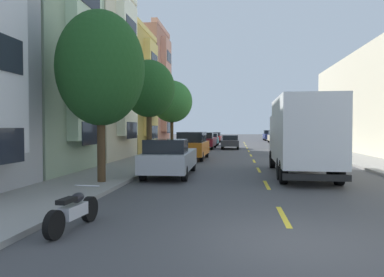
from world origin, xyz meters
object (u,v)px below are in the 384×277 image
at_px(parked_pickup_navy, 270,136).
at_px(parked_pickup_burgundy, 205,141).
at_px(parked_wagon_red, 215,137).
at_px(moving_charcoal_sedan, 230,142).
at_px(parked_wagon_forest, 287,140).
at_px(parked_suv_orange, 192,145).
at_px(parked_wagon_teal, 211,139).
at_px(parked_pickup_champagne, 276,137).
at_px(street_tree_third, 172,102).
at_px(delivery_box_truck, 302,133).
at_px(parked_motorcycle, 74,211).
at_px(street_tree_nearest, 101,69).
at_px(parked_suv_sky, 307,143).
at_px(parked_pickup_silver, 170,158).
at_px(street_tree_second, 149,89).

height_order(parked_pickup_navy, parked_pickup_burgundy, same).
relative_size(parked_wagon_red, moving_charcoal_sedan, 1.05).
xyz_separation_m(parked_pickup_navy, parked_wagon_forest, (-0.09, -21.68, -0.02)).
bearing_deg(parked_suv_orange, parked_wagon_teal, 90.06).
distance_m(parked_pickup_champagne, parked_wagon_red, 9.05).
bearing_deg(parked_wagon_red, street_tree_third, -94.55).
distance_m(delivery_box_truck, parked_suv_orange, 10.17).
relative_size(parked_wagon_forest, parked_pickup_burgundy, 0.89).
bearing_deg(parked_motorcycle, street_tree_nearest, 105.55).
xyz_separation_m(parked_suv_sky, parked_pickup_silver, (-8.61, -12.90, -0.16)).
xyz_separation_m(parked_wagon_teal, parked_pickup_silver, (0.03, -28.07, 0.02)).
xyz_separation_m(parked_suv_sky, parked_motorcycle, (-9.10, -21.84, -0.58)).
bearing_deg(street_tree_nearest, parked_pickup_silver, 54.51).
relative_size(street_tree_second, parked_wagon_red, 1.30).
bearing_deg(parked_wagon_forest, parked_pickup_burgundy, -160.66).
height_order(street_tree_third, parked_wagon_red, street_tree_third).
xyz_separation_m(delivery_box_truck, parked_pickup_burgundy, (-6.21, 20.62, -1.16)).
xyz_separation_m(delivery_box_truck, parked_wagon_teal, (-6.08, 27.49, -1.19)).
xyz_separation_m(street_tree_third, parked_wagon_forest, (10.81, 11.79, -3.54)).
bearing_deg(parked_wagon_teal, parked_pickup_burgundy, -91.10).
height_order(street_tree_nearest, parked_wagon_teal, street_tree_nearest).
bearing_deg(parked_suv_sky, parked_pickup_silver, -123.71).
bearing_deg(parked_wagon_forest, parked_pickup_champagne, 89.58).
bearing_deg(parked_pickup_navy, street_tree_third, -108.03).
height_order(parked_pickup_navy, parked_suv_sky, parked_suv_sky).
bearing_deg(parked_wagon_red, parked_wagon_teal, -89.52).
xyz_separation_m(street_tree_second, parked_wagon_forest, (10.81, 19.54, -3.75)).
distance_m(street_tree_second, moving_charcoal_sedan, 17.91).
relative_size(delivery_box_truck, parked_motorcycle, 3.81).
xyz_separation_m(parked_suv_orange, parked_pickup_silver, (0.01, -8.68, -0.16)).
distance_m(street_tree_second, parked_pickup_silver, 6.41).
bearing_deg(street_tree_third, parked_pickup_silver, -80.27).
relative_size(parked_pickup_navy, parked_suv_sky, 1.10).
bearing_deg(parked_suv_sky, street_tree_third, -177.88).
xyz_separation_m(parked_suv_sky, parked_suv_orange, (-8.62, -4.22, 0.00)).
xyz_separation_m(delivery_box_truck, moving_charcoal_sedan, (-3.59, 21.05, -1.24)).
distance_m(parked_pickup_champagne, parked_pickup_burgundy, 17.45).
relative_size(street_tree_nearest, parked_suv_sky, 1.37).
distance_m(street_tree_second, delivery_box_truck, 9.55).
distance_m(street_tree_second, parked_motorcycle, 14.40).
height_order(parked_pickup_champagne, parked_motorcycle, parked_pickup_champagne).
xyz_separation_m(parked_wagon_red, parked_pickup_silver, (0.12, -38.03, 0.02)).
distance_m(parked_suv_sky, parked_wagon_forest, 11.39).
height_order(parked_pickup_champagne, parked_pickup_navy, same).
bearing_deg(parked_pickup_burgundy, parked_pickup_champagne, 59.28).
bearing_deg(parked_wagon_red, moving_charcoal_sedan, -81.09).
xyz_separation_m(street_tree_second, parked_pickup_navy, (10.90, 41.22, -3.73)).
bearing_deg(moving_charcoal_sedan, parked_suv_orange, -100.78).
bearing_deg(parked_pickup_silver, parked_wagon_forest, 70.38).
height_order(parked_wagon_forest, parked_wagon_red, same).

